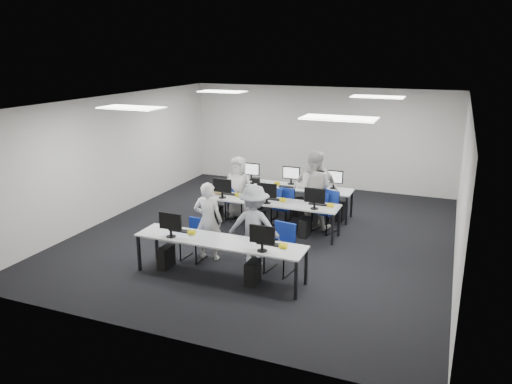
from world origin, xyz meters
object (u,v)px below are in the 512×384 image
at_px(chair_0, 194,247).
at_px(chair_4, 325,219).
at_px(chair_5, 234,204).
at_px(student_2, 238,187).
at_px(photographer, 254,226).
at_px(chair_6, 279,210).
at_px(student_1, 313,189).
at_px(desk_mid, 270,203).
at_px(chair_2, 234,206).
at_px(chair_7, 320,215).
at_px(chair_3, 283,214).
at_px(student_0, 208,221).
at_px(chair_1, 280,257).
at_px(student_3, 315,188).
at_px(desk_front, 220,243).

bearing_deg(chair_0, chair_4, 54.95).
xyz_separation_m(chair_5, student_2, (0.17, -0.08, 0.46)).
bearing_deg(photographer, chair_6, -90.05).
relative_size(chair_4, student_1, 0.51).
relative_size(desk_mid, chair_6, 3.64).
bearing_deg(chair_2, chair_5, 94.71).
relative_size(chair_6, chair_7, 1.01).
bearing_deg(chair_3, student_0, -97.77).
bearing_deg(chair_7, chair_6, 167.59).
height_order(chair_4, student_2, student_2).
bearing_deg(chair_7, student_0, -132.95).
relative_size(desk_mid, chair_2, 3.55).
bearing_deg(chair_0, chair_2, 100.74).
distance_m(chair_2, student_2, 0.50).
height_order(chair_1, chair_5, chair_5).
height_order(chair_2, student_3, student_3).
relative_size(desk_mid, chair_5, 3.29).
distance_m(chair_4, student_1, 0.74).
height_order(student_1, photographer, student_1).
height_order(chair_0, student_1, student_1).
xyz_separation_m(chair_6, student_0, (-0.56, -2.66, 0.51)).
bearing_deg(student_3, student_2, 169.21).
bearing_deg(student_1, photographer, 77.26).
distance_m(chair_1, chair_5, 3.50).
bearing_deg(student_0, chair_2, -86.27).
xyz_separation_m(student_1, photographer, (-0.46, -2.52, -0.12)).
bearing_deg(desk_mid, chair_2, 152.12).
xyz_separation_m(chair_1, chair_2, (-2.12, 2.60, -0.01)).
relative_size(desk_mid, student_0, 2.02).
xyz_separation_m(chair_7, student_2, (-2.07, -0.08, 0.49)).
bearing_deg(desk_front, desk_mid, 90.00).
distance_m(desk_front, chair_5, 3.59).
bearing_deg(desk_front, student_0, 129.93).
relative_size(desk_mid, chair_3, 3.67).
distance_m(desk_front, chair_2, 3.45).
height_order(chair_5, photographer, photographer).
relative_size(desk_mid, student_3, 1.81).
xyz_separation_m(chair_1, chair_5, (-2.19, 2.73, 0.01)).
xyz_separation_m(desk_mid, chair_3, (0.16, 0.51, -0.41)).
bearing_deg(chair_5, chair_6, -1.79).
bearing_deg(student_3, student_1, -102.60).
bearing_deg(desk_front, chair_0, 146.90).
height_order(chair_0, chair_2, chair_2).
bearing_deg(student_3, desk_front, -120.30).
bearing_deg(desk_mid, desk_front, -90.00).
relative_size(chair_2, student_2, 0.59).
height_order(chair_1, chair_7, chair_1).
bearing_deg(chair_5, desk_mid, -33.34).
distance_m(student_2, student_3, 1.91).
bearing_deg(student_0, student_2, -88.73).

